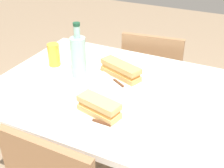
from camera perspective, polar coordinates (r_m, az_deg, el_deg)
name	(u,v)px	position (r m, az deg, el deg)	size (l,w,h in m)	color
dining_table	(112,108)	(1.47, 0.00, -4.63)	(1.12, 0.85, 0.76)	silver
chair_near	(152,81)	(2.05, 7.77, 0.63)	(0.45, 0.45, 0.84)	#936B47
plate_near	(99,115)	(1.21, -2.46, -6.03)	(0.23, 0.23, 0.01)	silver
baguette_sandwich_near	(99,107)	(1.19, -2.50, -4.42)	(0.19, 0.11, 0.07)	tan
knife_near	(93,120)	(1.17, -3.64, -6.93)	(0.18, 0.01, 0.01)	silver
plate_far	(120,77)	(1.48, 1.63, 1.33)	(0.23, 0.23, 0.01)	silver
baguette_sandwich_far	(121,70)	(1.46, 1.66, 2.76)	(0.23, 0.14, 0.07)	tan
knife_far	(114,80)	(1.43, 0.43, 0.83)	(0.16, 0.10, 0.01)	silver
water_bottle	(78,56)	(1.46, -6.48, 5.40)	(0.08, 0.08, 0.28)	#99C6B7
beer_glass	(54,55)	(1.61, -11.13, 5.55)	(0.06, 0.06, 0.12)	gold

